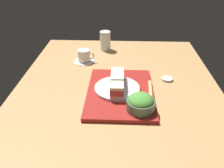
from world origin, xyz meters
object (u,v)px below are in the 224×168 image
object	(u,v)px
coffee_cup	(84,57)
small_sauce_dish	(167,79)
sandwich_far	(118,75)
chopsticks_pair	(150,92)
sandwich_near	(116,90)
sandwich_plate	(117,88)
drinking_glass	(105,41)
salad_bowl	(141,103)
sandwich_middle	(117,81)

from	to	relation	value
coffee_cup	small_sauce_dish	world-z (taller)	coffee_cup
sandwich_far	chopsticks_pair	xyz separation A→B (cm)	(-8.67, -15.32, -3.62)
sandwich_near	small_sauce_dish	world-z (taller)	sandwich_near
sandwich_plate	drinking_glass	size ratio (longest dim) A/B	1.72
chopsticks_pair	drinking_glass	size ratio (longest dim) A/B	1.56
sandwich_near	coffee_cup	bearing A→B (deg)	26.28
salad_bowl	chopsticks_pair	size ratio (longest dim) A/B	0.61
chopsticks_pair	coffee_cup	bearing A→B (deg)	45.31
sandwich_middle	small_sauce_dish	distance (cm)	29.46
salad_bowl	chopsticks_pair	bearing A→B (deg)	-22.19
sandwich_far	salad_bowl	size ratio (longest dim) A/B	0.59
drinking_glass	small_sauce_dish	distance (cm)	52.24
sandwich_middle	sandwich_far	distance (cm)	6.84
sandwich_far	small_sauce_dish	bearing A→B (deg)	-75.61
sandwich_middle	chopsticks_pair	world-z (taller)	sandwich_middle
sandwich_middle	salad_bowl	xyz separation A→B (cm)	(-15.15, -10.08, -0.98)
drinking_glass	small_sauce_dish	size ratio (longest dim) A/B	2.04
sandwich_plate	salad_bowl	world-z (taller)	salad_bowl
chopsticks_pair	coffee_cup	distance (cm)	49.92
sandwich_middle	drinking_glass	world-z (taller)	drinking_glass
salad_bowl	drinking_glass	xyz separation A→B (cm)	(67.40, 18.86, 0.91)
chopsticks_pair	small_sauce_dish	bearing A→B (deg)	-33.70
sandwich_near	drinking_glass	size ratio (longest dim) A/B	0.55
sandwich_middle	drinking_glass	bearing A→B (deg)	9.54
salad_bowl	coffee_cup	distance (cm)	57.01
coffee_cup	sandwich_middle	bearing A→B (deg)	-149.01
sandwich_plate	sandwich_near	world-z (taller)	sandwich_near
drinking_glass	sandwich_near	bearing A→B (deg)	-171.72
sandwich_plate	salad_bowl	size ratio (longest dim) A/B	1.81
coffee_cup	small_sauce_dish	size ratio (longest dim) A/B	2.05
salad_bowl	sandwich_far	bearing A→B (deg)	24.24
small_sauce_dish	sandwich_near	bearing A→B (deg)	128.01
small_sauce_dish	sandwich_plate	bearing A→B (deg)	117.52
drinking_glass	small_sauce_dish	xyz separation A→B (cm)	(-38.89, -34.42, -5.60)
sandwich_near	chopsticks_pair	bearing A→B (deg)	-72.37
sandwich_plate	coffee_cup	distance (cm)	38.80
sandwich_far	chopsticks_pair	world-z (taller)	sandwich_far
salad_bowl	small_sauce_dish	world-z (taller)	salad_bowl
salad_bowl	drinking_glass	bearing A→B (deg)	15.63
sandwich_near	coffee_cup	world-z (taller)	sandwich_near
drinking_glass	chopsticks_pair	bearing A→B (deg)	-155.82
sandwich_middle	sandwich_far	xyz separation A→B (cm)	(6.83, -0.18, -0.36)
sandwich_near	small_sauce_dish	size ratio (longest dim) A/B	1.13
sandwich_middle	sandwich_far	bearing A→B (deg)	-1.55
sandwich_near	chopsticks_pair	distance (cm)	16.87
sandwich_far	drinking_glass	size ratio (longest dim) A/B	0.56
sandwich_plate	drinking_glass	xyz separation A→B (cm)	(52.25, 8.78, 3.63)
sandwich_plate	drinking_glass	distance (cm)	53.11
sandwich_middle	small_sauce_dish	size ratio (longest dim) A/B	1.16
sandwich_near	sandwich_far	size ratio (longest dim) A/B	1.00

